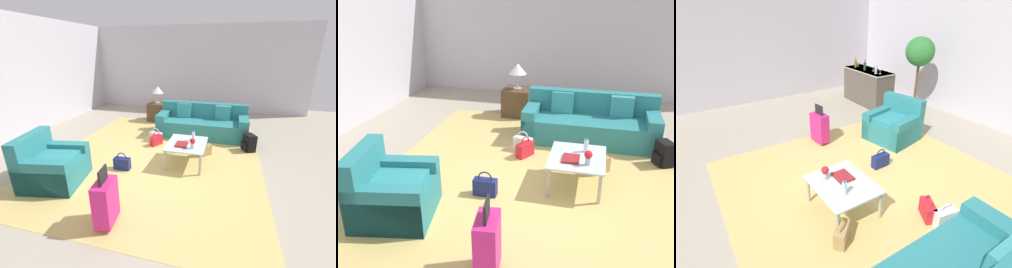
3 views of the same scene
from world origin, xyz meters
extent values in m
plane|color=#A89E89|center=(0.00, 0.00, 0.00)|extent=(12.00, 12.00, 0.00)
cube|color=silver|center=(0.00, 4.06, 1.55)|extent=(10.24, 0.12, 3.10)
cube|color=silver|center=(-5.06, 0.00, 1.55)|extent=(0.12, 8.00, 3.10)
cube|color=tan|center=(0.60, 0.20, 0.00)|extent=(5.20, 4.40, 0.01)
cube|color=teal|center=(2.10, 0.46, 0.30)|extent=(0.94, 0.24, 0.61)
cube|color=teal|center=(2.30, -0.07, 0.63)|extent=(0.14, 0.40, 0.41)
cube|color=teal|center=(-0.90, 1.60, 0.22)|extent=(1.11, 1.08, 0.44)
cube|color=teal|center=(-0.97, 1.95, 0.45)|extent=(0.97, 0.38, 0.90)
cube|color=teal|center=(-0.53, 1.67, 0.30)|extent=(0.37, 0.94, 0.60)
cube|color=teal|center=(-1.27, 1.53, 0.30)|extent=(0.37, 0.94, 0.60)
cube|color=teal|center=(-0.89, 1.55, 0.48)|extent=(0.83, 0.78, 0.08)
cube|color=silver|center=(0.40, -0.50, 0.44)|extent=(0.93, 0.77, 0.02)
cylinder|color=#ADA899|center=(-0.02, -0.16, 0.21)|extent=(0.05, 0.05, 0.43)
cylinder|color=#ADA899|center=(0.82, -0.16, 0.21)|extent=(0.05, 0.05, 0.43)
cylinder|color=#ADA899|center=(-0.02, -0.84, 0.21)|extent=(0.05, 0.05, 0.43)
cylinder|color=#ADA899|center=(0.82, -0.84, 0.21)|extent=(0.05, 0.05, 0.43)
cylinder|color=silver|center=(0.60, -0.60, 0.54)|extent=(0.06, 0.06, 0.18)
cylinder|color=#2D6BBC|center=(0.60, -0.60, 0.65)|extent=(0.04, 0.04, 0.02)
cube|color=maroon|center=(0.28, -0.42, 0.47)|extent=(0.29, 0.23, 0.03)
cylinder|color=#B2B7BC|center=(0.18, -0.65, 0.50)|extent=(0.07, 0.07, 0.10)
sphere|color=red|center=(0.18, -0.65, 0.60)|extent=(0.11, 0.11, 0.11)
cube|color=brown|center=(-3.10, 2.60, 0.50)|extent=(1.59, 0.64, 0.99)
cube|color=#ADA899|center=(-3.10, 2.60, 0.98)|extent=(1.63, 0.68, 0.03)
cylinder|color=silver|center=(-3.65, 2.63, 0.99)|extent=(0.07, 0.07, 0.01)
cylinder|color=silver|center=(-3.65, 2.63, 1.04)|extent=(0.01, 0.01, 0.08)
sphere|color=silver|center=(-3.65, 2.63, 1.11)|extent=(0.08, 0.08, 0.08)
cylinder|color=silver|center=(-3.28, 2.61, 0.99)|extent=(0.07, 0.07, 0.01)
cylinder|color=silver|center=(-3.28, 2.61, 1.04)|extent=(0.01, 0.01, 0.08)
sphere|color=silver|center=(-3.28, 2.61, 1.11)|extent=(0.08, 0.08, 0.08)
cylinder|color=silver|center=(-2.92, 2.63, 0.99)|extent=(0.07, 0.07, 0.01)
cylinder|color=silver|center=(-2.92, 2.63, 1.04)|extent=(0.01, 0.01, 0.08)
sphere|color=silver|center=(-2.92, 2.63, 1.11)|extent=(0.08, 0.08, 0.08)
cylinder|color=silver|center=(-2.55, 2.58, 0.99)|extent=(0.07, 0.07, 0.01)
cylinder|color=silver|center=(-2.55, 2.58, 1.04)|extent=(0.01, 0.01, 0.08)
sphere|color=silver|center=(-2.55, 2.58, 1.11)|extent=(0.08, 0.08, 0.08)
cylinder|color=brown|center=(-3.56, 2.47, 1.10)|extent=(0.07, 0.07, 0.22)
cylinder|color=brown|center=(-3.56, 2.47, 1.25)|extent=(0.03, 0.03, 0.08)
cylinder|color=#194C23|center=(-3.10, 2.47, 1.10)|extent=(0.07, 0.07, 0.22)
cylinder|color=#194C23|center=(-3.10, 2.47, 1.25)|extent=(0.03, 0.03, 0.08)
cylinder|color=silver|center=(-2.61, 2.47, 1.10)|extent=(0.07, 0.07, 0.22)
cylinder|color=silver|center=(-2.61, 2.47, 1.25)|extent=(0.03, 0.03, 0.08)
cube|color=#D12375|center=(-1.60, 0.20, 0.35)|extent=(0.43, 0.27, 0.60)
cube|color=black|center=(-1.60, 0.20, 0.75)|extent=(0.24, 0.06, 0.20)
cylinder|color=black|center=(-1.74, 0.18, 0.03)|extent=(0.03, 0.05, 0.05)
cylinder|color=black|center=(-1.46, 0.22, 0.03)|extent=(0.03, 0.05, 0.05)
cube|color=red|center=(1.16, 0.40, 0.12)|extent=(0.35, 0.28, 0.24)
torus|color=red|center=(1.16, 0.40, 0.26)|extent=(0.18, 0.11, 0.20)
cube|color=tan|center=(0.88, -0.82, 0.12)|extent=(0.32, 0.33, 0.24)
torus|color=tan|center=(0.88, -0.82, 0.26)|extent=(0.15, 0.16, 0.20)
cube|color=white|center=(1.38, 0.49, 0.12)|extent=(0.20, 0.34, 0.24)
torus|color=white|center=(1.38, 0.49, 0.26)|extent=(0.06, 0.20, 0.20)
cube|color=navy|center=(-0.18, 0.68, 0.12)|extent=(0.15, 0.32, 0.24)
torus|color=navy|center=(-0.18, 0.68, 0.26)|extent=(0.03, 0.20, 0.20)
cylinder|color=#514C56|center=(-1.80, 3.20, 0.19)|extent=(0.37, 0.37, 0.37)
cylinder|color=brown|center=(-1.80, 3.20, 0.84)|extent=(0.07, 0.07, 0.94)
sphere|color=#2D7533|center=(-1.80, 3.20, 1.62)|extent=(0.73, 0.73, 0.73)
camera|label=1|loc=(-3.75, -1.23, 2.21)|focal=24.00mm
camera|label=2|loc=(-4.41, -0.71, 2.71)|focal=40.00mm
camera|label=3|loc=(2.87, -2.07, 2.65)|focal=28.00mm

